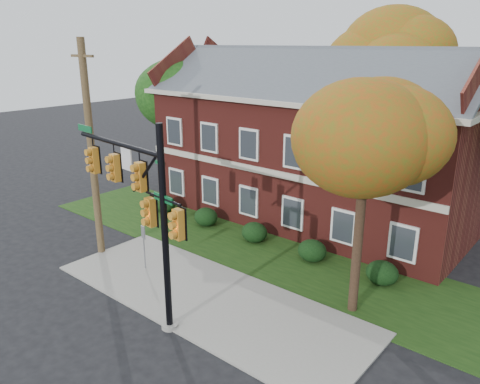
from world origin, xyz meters
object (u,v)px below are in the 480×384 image
Objects in this scene: hedge_center at (254,232)px; tree_far_rear at (395,60)px; sign_post at (144,240)px; traffic_signal at (141,199)px; hedge_right at (312,251)px; tree_left_rear at (180,93)px; tree_near_right at (371,144)px; hedge_far_right at (382,273)px; apartment_building at (312,133)px; hedge_left at (206,217)px; utility_pole at (92,151)px; hedge_far_left at (165,204)px.

hedge_center is 15.57m from tree_far_rear.
tree_far_rear is at bearing 91.71° from sign_post.
sign_post is (-2.95, 2.25, -3.22)m from traffic_signal.
tree_left_rear is (-13.23, 4.14, 6.16)m from hedge_right.
tree_near_right is (3.72, -2.83, 6.14)m from hedge_right.
hedge_center is at bearing 180.00° from hedge_far_right.
traffic_signal is (-5.93, -7.95, 4.16)m from hedge_far_right.
apartment_building is 7.73m from hedge_left.
sign_post is at bearing -99.75° from apartment_building.
tree_left_rear is 11.22m from utility_pole.
traffic_signal reaches higher than hedge_left.
hedge_right is at bearing 78.86° from traffic_signal.
hedge_right is at bearing 0.00° from hedge_far_left.
hedge_center is (3.50, 0.00, 0.00)m from hedge_left.
tree_left_rear is 13.62m from sign_post.
tree_far_rear is (11.07, 8.96, 2.16)m from tree_left_rear.
hedge_far_left is 1.00× the size of hedge_left.
hedge_right is at bearing 0.00° from hedge_center.
tree_far_rear reaches higher than apartment_building.
tree_far_rear is (-2.16, 13.09, 8.32)m from hedge_right.
apartment_building is 8.84m from tree_far_rear.
apartment_building reaches higher than tree_left_rear.
hedge_center is 12.23m from tree_left_rear.
tree_far_rear is 21.45m from traffic_signal.
sign_post reaches higher than hedge_far_left.
hedge_far_right is 14.17m from utility_pole.
hedge_right is 0.16× the size of tree_near_right.
hedge_center is 0.65× the size of sign_post.
traffic_signal is 3.49× the size of sign_post.
hedge_right is at bearing -17.37° from tree_left_rear.
traffic_signal reaches higher than hedge_center.
utility_pole is (-5.00, -5.93, 4.65)m from hedge_center.
tree_far_rear is 5.33× the size of sign_post.
hedge_far_right is at bearing 0.00° from hedge_right.
tree_near_right is (10.72, -2.83, 6.14)m from hedge_left.
tree_far_rear is (8.34, 13.09, 8.32)m from hedge_far_left.
apartment_building is 8.70× the size of sign_post.
hedge_center is at bearing 180.00° from hedge_right.
hedge_left is at bearing 117.28° from sign_post.
tree_near_right is at bearing -22.36° from tree_left_rear.
hedge_far_right is at bearing 0.00° from hedge_center.
traffic_signal is (4.57, -7.95, 4.16)m from hedge_left.
traffic_signal reaches higher than sign_post.
traffic_signal is (-0.27, -21.04, -4.16)m from tree_far_rear.
tree_left_rear is at bearing 114.08° from utility_pole.
hedge_left is 7.68m from utility_pole.
apartment_building is 9.82m from hedge_far_right.
tree_far_rear is (-5.88, 15.93, 2.17)m from tree_near_right.
hedge_left is (3.50, 0.00, 0.00)m from hedge_far_left.
apartment_building is 13.43× the size of hedge_far_right.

